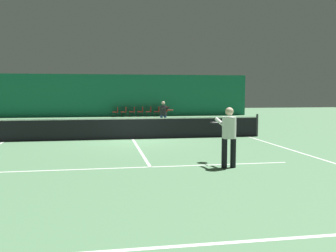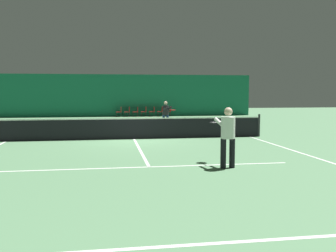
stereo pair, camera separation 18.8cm
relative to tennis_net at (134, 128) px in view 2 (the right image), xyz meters
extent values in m
plane|color=#56845B|center=(0.00, 0.00, -0.51)|extent=(60.00, 60.00, 0.00)
cube|color=#196B4C|center=(0.00, 15.78, 1.30)|extent=(23.00, 0.12, 3.62)
cube|color=white|center=(0.00, 11.90, -0.51)|extent=(11.00, 0.10, 0.00)
cube|color=white|center=(0.00, -11.90, -0.51)|extent=(11.00, 0.10, 0.00)
cube|color=white|center=(0.00, 6.40, -0.51)|extent=(8.25, 0.10, 0.00)
cube|color=white|center=(0.00, -6.40, -0.51)|extent=(8.25, 0.10, 0.00)
cube|color=white|center=(-5.50, 0.00, -0.51)|extent=(0.10, 23.80, 0.00)
cube|color=white|center=(5.50, 0.00, -0.51)|extent=(0.10, 23.80, 0.00)
cube|color=white|center=(0.00, 0.00, -0.51)|extent=(0.10, 12.80, 0.00)
cube|color=black|center=(0.00, 0.00, -0.04)|extent=(11.90, 0.02, 0.95)
cube|color=white|center=(0.00, 0.00, 0.41)|extent=(11.90, 0.02, 0.05)
cylinder|color=#333338|center=(5.95, 0.00, 0.02)|extent=(0.10, 0.10, 1.07)
cylinder|color=black|center=(2.03, -6.89, -0.09)|extent=(0.17, 0.17, 0.83)
cylinder|color=black|center=(2.29, -6.86, -0.09)|extent=(0.17, 0.17, 0.83)
cylinder|color=white|center=(2.16, -6.88, 0.62)|extent=(0.42, 0.42, 0.60)
sphere|color=beige|center=(2.16, -6.88, 1.08)|extent=(0.23, 0.23, 0.23)
cylinder|color=white|center=(1.98, -6.62, 0.76)|extent=(0.15, 0.58, 0.24)
cylinder|color=white|center=(2.29, -6.59, 0.76)|extent=(0.15, 0.58, 0.24)
cylinder|color=black|center=(2.10, -6.18, 0.69)|extent=(0.06, 0.31, 0.03)
torus|color=black|center=(2.07, -5.88, 0.69)|extent=(0.36, 0.36, 0.03)
cylinder|color=silver|center=(2.07, -5.88, 0.69)|extent=(0.30, 0.30, 0.00)
cylinder|color=navy|center=(2.29, 4.81, -0.12)|extent=(0.18, 0.18, 0.77)
cylinder|color=navy|center=(2.05, 4.74, -0.12)|extent=(0.18, 0.18, 0.77)
cylinder|color=#232328|center=(2.17, 4.77, 0.54)|extent=(0.44, 0.44, 0.56)
sphere|color=beige|center=(2.17, 4.77, 0.96)|extent=(0.21, 0.21, 0.21)
cylinder|color=#232328|center=(2.38, 4.57, 0.67)|extent=(0.23, 0.54, 0.22)
cylinder|color=#232328|center=(2.10, 4.49, 0.67)|extent=(0.23, 0.54, 0.22)
cylinder|color=black|center=(2.35, 4.14, 0.60)|extent=(0.11, 0.30, 0.03)
torus|color=red|center=(2.42, 3.84, 0.60)|extent=(0.41, 0.41, 0.03)
cylinder|color=silver|center=(2.42, 3.84, 0.60)|extent=(0.34, 0.34, 0.00)
cylinder|color=#2D2D2D|center=(-0.48, 15.42, -0.32)|extent=(0.03, 0.03, 0.39)
cylinder|color=#2D2D2D|center=(-0.48, 15.04, -0.32)|extent=(0.03, 0.03, 0.39)
cylinder|color=#2D2D2D|center=(-0.10, 15.42, -0.32)|extent=(0.03, 0.03, 0.39)
cylinder|color=#2D2D2D|center=(-0.10, 15.04, -0.32)|extent=(0.03, 0.03, 0.39)
cube|color=#A51E1E|center=(-0.29, 15.23, -0.10)|extent=(0.44, 0.44, 0.05)
cube|color=#A51E1E|center=(-0.09, 15.23, 0.13)|extent=(0.04, 0.44, 0.40)
cylinder|color=#2D2D2D|center=(0.23, 15.42, -0.32)|extent=(0.03, 0.03, 0.39)
cylinder|color=#2D2D2D|center=(0.23, 15.04, -0.32)|extent=(0.03, 0.03, 0.39)
cylinder|color=#2D2D2D|center=(0.61, 15.42, -0.32)|extent=(0.03, 0.03, 0.39)
cylinder|color=#2D2D2D|center=(0.61, 15.04, -0.32)|extent=(0.03, 0.03, 0.39)
cube|color=#A51E1E|center=(0.42, 15.23, -0.10)|extent=(0.44, 0.44, 0.05)
cube|color=#A51E1E|center=(0.62, 15.23, 0.13)|extent=(0.04, 0.44, 0.40)
cylinder|color=#2D2D2D|center=(0.94, 15.42, -0.32)|extent=(0.03, 0.03, 0.39)
cylinder|color=#2D2D2D|center=(0.94, 15.04, -0.32)|extent=(0.03, 0.03, 0.39)
cylinder|color=#2D2D2D|center=(1.32, 15.42, -0.32)|extent=(0.03, 0.03, 0.39)
cylinder|color=#2D2D2D|center=(1.32, 15.04, -0.32)|extent=(0.03, 0.03, 0.39)
cube|color=#A51E1E|center=(1.13, 15.23, -0.10)|extent=(0.44, 0.44, 0.05)
cube|color=#A51E1E|center=(1.33, 15.23, 0.13)|extent=(0.04, 0.44, 0.40)
cylinder|color=#2D2D2D|center=(1.65, 15.42, -0.32)|extent=(0.03, 0.03, 0.39)
cylinder|color=#2D2D2D|center=(1.65, 15.04, -0.32)|extent=(0.03, 0.03, 0.39)
cylinder|color=#2D2D2D|center=(2.03, 15.42, -0.32)|extent=(0.03, 0.03, 0.39)
cylinder|color=#2D2D2D|center=(2.03, 15.04, -0.32)|extent=(0.03, 0.03, 0.39)
cube|color=#A51E1E|center=(1.84, 15.23, -0.10)|extent=(0.44, 0.44, 0.05)
cube|color=#A51E1E|center=(2.04, 15.23, 0.13)|extent=(0.04, 0.44, 0.40)
cylinder|color=#2D2D2D|center=(2.36, 15.42, -0.32)|extent=(0.03, 0.03, 0.39)
cylinder|color=#2D2D2D|center=(2.36, 15.04, -0.32)|extent=(0.03, 0.03, 0.39)
cylinder|color=#2D2D2D|center=(2.74, 15.42, -0.32)|extent=(0.03, 0.03, 0.39)
cylinder|color=#2D2D2D|center=(2.74, 15.04, -0.32)|extent=(0.03, 0.03, 0.39)
cube|color=#A51E1E|center=(2.55, 15.23, -0.10)|extent=(0.44, 0.44, 0.05)
cube|color=#A51E1E|center=(2.75, 15.23, 0.13)|extent=(0.04, 0.44, 0.40)
cylinder|color=#2D2D2D|center=(3.07, 15.42, -0.32)|extent=(0.03, 0.03, 0.39)
cylinder|color=#2D2D2D|center=(3.07, 15.04, -0.32)|extent=(0.03, 0.03, 0.39)
cylinder|color=#2D2D2D|center=(3.45, 15.42, -0.32)|extent=(0.03, 0.03, 0.39)
cylinder|color=#2D2D2D|center=(3.45, 15.04, -0.32)|extent=(0.03, 0.03, 0.39)
cube|color=#A51E1E|center=(3.26, 15.23, -0.10)|extent=(0.44, 0.44, 0.05)
cube|color=#A51E1E|center=(3.46, 15.23, 0.13)|extent=(0.04, 0.44, 0.40)
cylinder|color=#2D2D2D|center=(3.78, 15.42, -0.32)|extent=(0.03, 0.03, 0.39)
cylinder|color=#2D2D2D|center=(3.78, 15.04, -0.32)|extent=(0.03, 0.03, 0.39)
cylinder|color=#2D2D2D|center=(4.16, 15.42, -0.32)|extent=(0.03, 0.03, 0.39)
cylinder|color=#2D2D2D|center=(4.16, 15.04, -0.32)|extent=(0.03, 0.03, 0.39)
cube|color=#A51E1E|center=(3.97, 15.23, -0.10)|extent=(0.44, 0.44, 0.05)
cube|color=#A51E1E|center=(4.17, 15.23, 0.13)|extent=(0.04, 0.44, 0.40)
camera|label=1|loc=(-1.29, -16.80, 1.62)|focal=40.00mm
camera|label=2|loc=(-1.11, -16.83, 1.62)|focal=40.00mm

